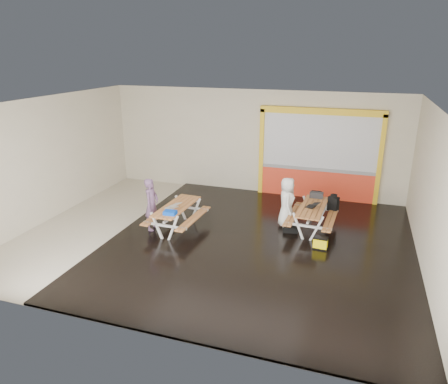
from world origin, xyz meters
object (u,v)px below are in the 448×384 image
(picnic_table_right, at_px, (312,212))
(person_right, at_px, (287,202))
(laptop_right, at_px, (312,206))
(blue_pouch, at_px, (170,213))
(picnic_table_left, at_px, (177,212))
(backpack, at_px, (333,203))
(toolbox, at_px, (317,195))
(dark_case, at_px, (291,229))
(person_left, at_px, (152,204))
(fluke_bag, at_px, (320,243))
(laptop_left, at_px, (173,206))

(picnic_table_right, distance_m, person_right, 0.73)
(laptop_right, height_order, blue_pouch, laptop_right)
(picnic_table_left, distance_m, backpack, 4.36)
(toolbox, bearing_deg, blue_pouch, -144.17)
(dark_case, bearing_deg, person_left, -164.31)
(person_left, bearing_deg, fluke_bag, -88.50)
(person_left, distance_m, laptop_left, 0.63)
(picnic_table_right, height_order, person_left, person_left)
(toolbox, distance_m, backpack, 0.51)
(fluke_bag, bearing_deg, toolbox, 100.66)
(fluke_bag, bearing_deg, dark_case, 137.73)
(picnic_table_left, height_order, laptop_left, laptop_left)
(person_right, height_order, dark_case, person_right)
(person_right, height_order, toolbox, person_right)
(laptop_left, xyz_separation_m, laptop_right, (3.50, 1.26, -0.01))
(laptop_right, height_order, backpack, backpack)
(picnic_table_right, distance_m, dark_case, 0.74)
(person_right, relative_size, blue_pouch, 4.39)
(laptop_left, relative_size, backpack, 0.91)
(blue_pouch, bearing_deg, laptop_left, 105.56)
(backpack, distance_m, dark_case, 1.49)
(laptop_left, height_order, blue_pouch, laptop_left)
(person_right, bearing_deg, toolbox, -58.99)
(person_right, relative_size, toolbox, 3.75)
(picnic_table_right, bearing_deg, toolbox, 88.81)
(dark_case, bearing_deg, laptop_left, -161.16)
(picnic_table_left, bearing_deg, laptop_right, 16.92)
(picnic_table_left, height_order, blue_pouch, blue_pouch)
(picnic_table_left, xyz_separation_m, blue_pouch, (0.10, -0.61, 0.22))
(laptop_left, relative_size, laptop_right, 1.09)
(backpack, bearing_deg, fluke_bag, -94.64)
(picnic_table_right, relative_size, backpack, 3.93)
(person_left, relative_size, dark_case, 3.58)
(person_right, bearing_deg, blue_pouch, 109.07)
(person_left, xyz_separation_m, laptop_left, (0.63, -0.00, 0.02))
(picnic_table_right, relative_size, toolbox, 5.00)
(person_left, relative_size, person_right, 1.03)
(picnic_table_left, height_order, fluke_bag, picnic_table_left)
(picnic_table_left, relative_size, dark_case, 4.65)
(laptop_left, height_order, fluke_bag, laptop_left)
(picnic_table_left, bearing_deg, laptop_left, -94.85)
(picnic_table_left, relative_size, backpack, 3.95)
(laptop_right, relative_size, backpack, 0.84)
(person_left, xyz_separation_m, person_right, (3.44, 1.32, -0.01))
(blue_pouch, relative_size, backpack, 0.67)
(blue_pouch, bearing_deg, picnic_table_right, 27.14)
(picnic_table_right, height_order, fluke_bag, picnic_table_right)
(picnic_table_left, distance_m, picnic_table_right, 3.67)
(blue_pouch, distance_m, backpack, 4.56)
(person_right, xyz_separation_m, laptop_right, (0.70, -0.07, 0.01))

